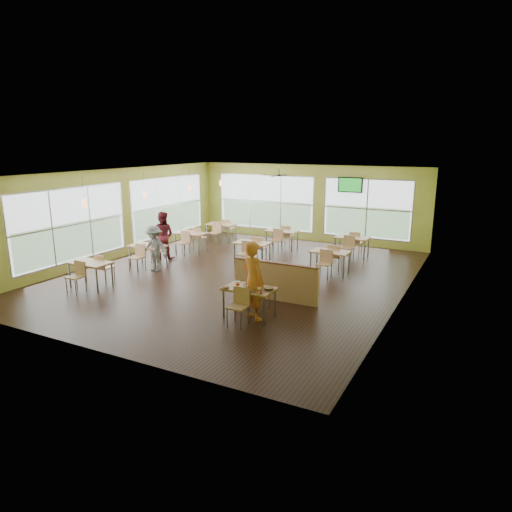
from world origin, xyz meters
name	(u,v)px	position (x,y,z in m)	size (l,w,h in m)	color
room	(238,226)	(0.00, 0.00, 1.60)	(12.00, 12.04, 3.20)	black
window_bays	(218,211)	(-2.65, 3.08, 1.48)	(9.24, 10.24, 2.38)	white
main_table	(249,293)	(2.00, -3.00, 0.63)	(1.22, 1.52, 0.87)	tan
half_wall_divider	(275,281)	(2.00, -1.55, 0.52)	(2.40, 0.14, 1.04)	tan
dining_tables	(236,242)	(-1.05, 1.71, 0.63)	(6.92, 8.72, 0.87)	tan
pendant_lights	(167,191)	(-3.20, 0.68, 2.45)	(0.11, 7.31, 0.86)	#2D2119
ceiling_fan	(279,175)	(0.00, 3.00, 2.95)	(1.25, 1.25, 0.29)	#2D2119
tv_backwall	(350,185)	(1.80, 5.90, 2.45)	(1.00, 0.07, 0.60)	black
man_plaid	(253,281)	(2.11, -3.01, 0.94)	(0.69, 0.45, 1.89)	#EE481A
patron_maroon	(163,235)	(-3.45, 0.62, 0.86)	(0.84, 0.65, 1.72)	maroon
patron_grey	(154,249)	(-2.68, -0.79, 0.75)	(0.97, 0.56, 1.50)	slate
cup_blue	(238,284)	(1.73, -3.07, 0.83)	(0.11, 0.11, 0.38)	white
cup_yellow	(245,285)	(1.93, -3.06, 0.83)	(0.10, 0.10, 0.37)	white
cup_red_near	(246,288)	(2.03, -3.21, 0.81)	(0.09, 0.09, 0.31)	white
cup_red_far	(259,290)	(2.37, -3.22, 0.82)	(0.09, 0.09, 0.33)	white
food_basket	(269,288)	(2.48, -2.92, 0.78)	(0.25, 0.25, 0.06)	black
ketchup_cup	(261,293)	(2.44, -3.26, 0.76)	(0.06, 0.06, 0.02)	#A4181E
wrapper_left	(226,287)	(1.52, -3.27, 0.77)	(0.17, 0.15, 0.04)	tan
wrapper_mid	(255,285)	(2.06, -2.84, 0.78)	(0.21, 0.19, 0.05)	tan
wrapper_right	(253,291)	(2.22, -3.22, 0.77)	(0.16, 0.14, 0.04)	tan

